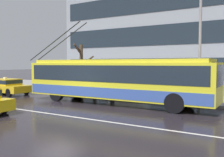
# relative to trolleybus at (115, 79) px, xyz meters

# --- Properties ---
(ground_plane) EXTENTS (160.00, 160.00, 0.00)m
(ground_plane) POSITION_rel_trolleybus_xyz_m (-1.74, -3.26, -1.53)
(ground_plane) COLOR #262027
(sidewalk_slab) EXTENTS (80.00, 10.00, 0.14)m
(sidewalk_slab) POSITION_rel_trolleybus_xyz_m (-1.74, 6.60, -1.46)
(sidewalk_slab) COLOR gray
(sidewalk_slab) RESTS_ON ground_plane
(lane_centre_line) EXTENTS (72.00, 0.14, 0.01)m
(lane_centre_line) POSITION_rel_trolleybus_xyz_m (-1.74, -4.46, -1.53)
(lane_centre_line) COLOR silver
(lane_centre_line) RESTS_ON ground_plane
(trolleybus) EXTENTS (13.44, 2.55, 5.34)m
(trolleybus) POSITION_rel_trolleybus_xyz_m (0.00, 0.00, 0.00)
(trolleybus) COLOR yellow
(trolleybus) RESTS_ON ground_plane
(taxi_queued_behind_bus) EXTENTS (4.45, 1.94, 1.39)m
(taxi_queued_behind_bus) POSITION_rel_trolleybus_xyz_m (-10.22, -0.37, -0.83)
(taxi_queued_behind_bus) COLOR yellow
(taxi_queued_behind_bus) RESTS_ON ground_plane
(bus_shelter) EXTENTS (4.23, 1.51, 2.67)m
(bus_shelter) POSITION_rel_trolleybus_xyz_m (-1.38, 3.82, 0.56)
(bus_shelter) COLOR gray
(bus_shelter) RESTS_ON sidewalk_slab
(pedestrian_at_shelter) EXTENTS (1.27, 1.27, 1.96)m
(pedestrian_at_shelter) POSITION_rel_trolleybus_xyz_m (-1.53, 2.32, 0.14)
(pedestrian_at_shelter) COLOR #1F212C
(pedestrian_at_shelter) RESTS_ON sidewalk_slab
(pedestrian_approaching_curb) EXTENTS (1.36, 1.36, 2.01)m
(pedestrian_approaching_curb) POSITION_rel_trolleybus_xyz_m (-3.83, 3.30, 0.24)
(pedestrian_approaching_curb) COLOR black
(pedestrian_approaching_curb) RESTS_ON sidewalk_slab
(pedestrian_walking_past) EXTENTS (1.30, 1.30, 2.05)m
(pedestrian_walking_past) POSITION_rel_trolleybus_xyz_m (-4.56, 2.22, 0.27)
(pedestrian_walking_past) COLOR navy
(pedestrian_walking_past) RESTS_ON sidewalk_slab
(pedestrian_waiting_by_pole) EXTENTS (1.60, 1.60, 2.02)m
(pedestrian_waiting_by_pole) POSITION_rel_trolleybus_xyz_m (-2.87, 4.54, 0.28)
(pedestrian_waiting_by_pole) COLOR black
(pedestrian_waiting_by_pole) RESTS_ON sidewalk_slab
(street_lamp) EXTENTS (0.60, 0.32, 6.75)m
(street_lamp) POSITION_rel_trolleybus_xyz_m (4.64, 2.11, 2.59)
(street_lamp) COLOR gray
(street_lamp) RESTS_ON sidewalk_slab
(street_tree_bare) EXTENTS (0.89, 2.02, 4.05)m
(street_tree_bare) POSITION_rel_trolleybus_xyz_m (-5.63, 3.77, 0.80)
(street_tree_bare) COLOR #4C3D2D
(street_tree_bare) RESTS_ON sidewalk_slab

